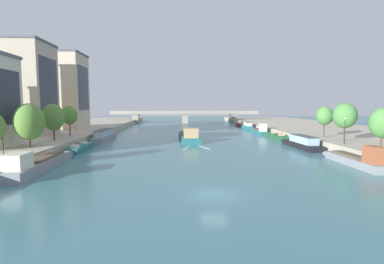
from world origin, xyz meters
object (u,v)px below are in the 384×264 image
Objects in this scene: bridge_far at (185,115)px; moored_boat_left_midway at (37,163)px; moored_boat_right_downstream at (260,131)px; lamppost_left_bank at (3,138)px; moored_boat_right_near at (276,136)px; moored_boat_right_far at (241,125)px; tree_right_end_of_row at (382,123)px; moored_boat_right_midway at (356,159)px; moored_boat_left_lone at (104,135)px; tree_left_far at (69,115)px; barge_midriver at (189,136)px; tree_left_nearest at (29,122)px; moored_boat_left_near at (81,148)px; tree_right_third at (325,116)px; tree_right_distant at (345,116)px; moored_boat_right_lone at (302,143)px; tree_left_midway at (53,117)px; moored_boat_right_gap_after at (247,126)px; lamppost_right_bank at (345,130)px.

moored_boat_left_midway is at bearing -102.04° from bridge_far.
moored_boat_right_downstream is 2.59× the size of lamppost_left_bank.
moored_boat_right_near is 59.45m from lamppost_left_bank.
moored_boat_right_far is 73.45m from tree_right_end_of_row.
moored_boat_right_midway is 47.09m from moored_boat_right_downstream.
moored_boat_left_lone is 10.14m from tree_left_far.
barge_midriver is 70.74m from bridge_far.
tree_left_nearest is at bearing 120.25° from moored_boat_left_midway.
tree_left_nearest is (-5.34, 9.16, 4.93)m from moored_boat_left_midway.
tree_left_nearest reaches higher than bridge_far.
tree_left_nearest is at bearing -89.27° from tree_left_far.
tree_left_far reaches higher than moored_boat_right_midway.
moored_boat_left_near is 0.91× the size of moored_boat_right_downstream.
tree_right_third reaches higher than moored_boat_left_midway.
barge_midriver is at bearing 161.34° from tree_right_third.
moored_boat_right_far reaches higher than moored_boat_right_near.
tree_left_far is 59.63m from tree_right_end_of_row.
moored_boat_right_midway is 0.18× the size of bridge_far.
moored_boat_left_midway is at bearing -78.35° from tree_left_far.
bridge_far is (27.28, 93.67, -2.03)m from tree_left_nearest.
tree_right_end_of_row is at bearing -23.07° from tree_left_far.
tree_right_distant is (55.70, -12.16, 0.26)m from tree_left_far.
tree_right_end_of_row reaches higher than moored_boat_right_far.
tree_left_far is at bearing -134.89° from moored_boat_right_far.
tree_left_midway is at bearing 178.86° from moored_boat_right_lone.
moored_boat_right_far is 76.37m from tree_left_midway.
tree_left_far is 80.68m from bridge_far.
tree_right_distant is (55.76, -4.04, 0.38)m from tree_left_midway.
moored_boat_left_midway is 88.42m from moored_boat_right_far.
tree_left_nearest is 17.87m from tree_left_far.
moored_boat_right_midway reaches higher than moored_boat_right_far.
barge_midriver is 3.05× the size of tree_right_third.
tree_right_end_of_row is at bearing -84.24° from moored_boat_right_gap_after.
moored_boat_left_lone is 45.25m from moored_boat_right_downstream.
tree_right_distant is 1.11× the size of tree_right_third.
moored_boat_left_midway is 1.23× the size of moored_boat_right_lone.
moored_boat_left_near is at bearing 89.64° from moored_boat_left_midway.
lamppost_right_bank is (53.19, -16.56, -2.05)m from tree_left_far.
moored_boat_right_downstream is (-0.11, 29.69, -0.13)m from moored_boat_right_lone.
tree_left_far reaches higher than tree_right_end_of_row.
moored_boat_right_downstream is at bearing 90.22° from moored_boat_right_lone.
moored_boat_right_lone is (43.28, 1.13, 0.51)m from moored_boat_left_near.
tree_left_midway is 53.95m from lamppost_right_bank.
moored_boat_right_midway reaches higher than moored_boat_right_downstream.
moored_boat_right_gap_after is 61.02m from tree_left_far.
moored_boat_left_lone is 1.24× the size of moored_boat_right_midway.
moored_boat_left_lone is at bearing 160.18° from moored_boat_right_lone.
tree_left_nearest reaches higher than barge_midriver.
moored_boat_left_near is at bearing 172.42° from lamppost_right_bank.
moored_boat_right_downstream is (42.97, 14.16, -0.18)m from moored_boat_left_lone.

